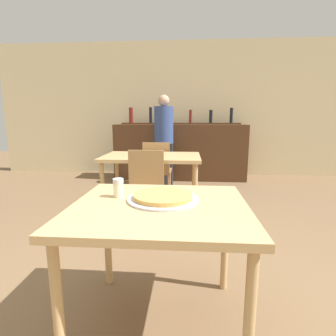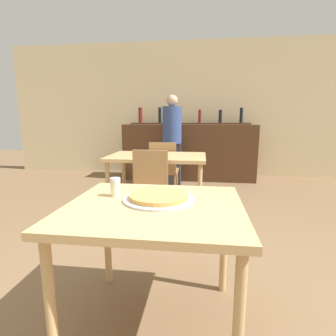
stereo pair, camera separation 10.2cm
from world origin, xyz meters
name	(u,v)px [view 1 (the left image)]	position (x,y,z in m)	size (l,w,h in m)	color
ground_plane	(160,323)	(0.00, 0.00, 0.00)	(16.00, 16.00, 0.00)	brown
wall_back	(181,110)	(0.00, 4.42, 1.40)	(8.00, 0.05, 2.80)	beige
dining_table_near	(160,219)	(0.00, 0.00, 0.66)	(0.97, 0.86, 0.75)	tan
dining_table_far	(152,162)	(-0.29, 1.81, 0.68)	(1.19, 0.76, 0.77)	tan
bar_counter	(180,152)	(0.00, 3.91, 0.55)	(2.60, 0.56, 1.10)	#4C2D19
bar_back_shelf	(178,121)	(-0.04, 4.05, 1.16)	(2.39, 0.24, 0.34)	#4C2D19
chair_far_side_front	(145,187)	(-0.29, 1.26, 0.51)	(0.40, 0.40, 0.88)	olive
chair_far_side_back	(157,167)	(-0.29, 2.36, 0.51)	(0.40, 0.40, 0.88)	olive
pizza_tray	(163,197)	(0.01, 0.08, 0.77)	(0.41, 0.41, 0.04)	#B7B7BC
cheese_shaker	(118,188)	(-0.26, 0.12, 0.81)	(0.06, 0.06, 0.11)	beige
person_standing	(164,138)	(-0.28, 3.33, 0.88)	(0.34, 0.34, 1.62)	#2D2D38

